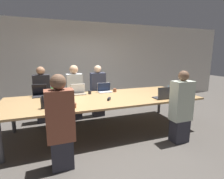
{
  "coord_description": "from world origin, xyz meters",
  "views": [
    {
      "loc": [
        -1.13,
        -3.59,
        1.7
      ],
      "look_at": [
        0.24,
        0.1,
        0.92
      ],
      "focal_mm": 28.0,
      "sensor_mm": 36.0,
      "label": 1
    }
  ],
  "objects_px": {
    "bottle_near_left": "(43,103)",
    "bottle_far_left": "(52,92)",
    "cup_near_left": "(74,105)",
    "person_near_right": "(181,108)",
    "person_far_midleft": "(75,93)",
    "bottle_near_right": "(168,92)",
    "laptop_near_left": "(59,106)",
    "person_far_left": "(43,96)",
    "laptop_far_midleft": "(78,91)",
    "laptop_far_left": "(40,93)",
    "laptop_near_right": "(163,95)",
    "cup_far_midleft": "(90,92)",
    "person_far_center": "(98,92)",
    "cup_far_center": "(115,90)",
    "stapler": "(109,99)",
    "cup_far_left": "(51,94)",
    "laptop_far_center": "(104,89)",
    "person_near_left": "(61,124)"
  },
  "relations": [
    {
      "from": "person_near_left",
      "to": "laptop_far_midleft",
      "type": "distance_m",
      "value": 1.72
    },
    {
      "from": "laptop_near_right",
      "to": "person_far_left",
      "type": "bearing_deg",
      "value": -32.97
    },
    {
      "from": "laptop_far_midleft",
      "to": "laptop_far_left",
      "type": "relative_size",
      "value": 1.1
    },
    {
      "from": "cup_far_center",
      "to": "bottle_far_left",
      "type": "xyz_separation_m",
      "value": [
        -1.52,
        -0.05,
        0.07
      ]
    },
    {
      "from": "person_near_right",
      "to": "cup_far_midleft",
      "type": "bearing_deg",
      "value": -45.9
    },
    {
      "from": "laptop_near_left",
      "to": "person_near_right",
      "type": "height_order",
      "value": "person_near_right"
    },
    {
      "from": "cup_far_midleft",
      "to": "bottle_near_right",
      "type": "height_order",
      "value": "bottle_near_right"
    },
    {
      "from": "person_far_midleft",
      "to": "bottle_near_right",
      "type": "height_order",
      "value": "person_far_midleft"
    },
    {
      "from": "cup_far_center",
      "to": "person_near_right",
      "type": "height_order",
      "value": "person_near_right"
    },
    {
      "from": "person_near_right",
      "to": "cup_near_left",
      "type": "bearing_deg",
      "value": -13.89
    },
    {
      "from": "laptop_far_center",
      "to": "laptop_far_midleft",
      "type": "bearing_deg",
      "value": -178.97
    },
    {
      "from": "cup_far_center",
      "to": "person_far_midleft",
      "type": "height_order",
      "value": "person_far_midleft"
    },
    {
      "from": "bottle_near_right",
      "to": "laptop_near_left",
      "type": "bearing_deg",
      "value": -176.39
    },
    {
      "from": "person_near_left",
      "to": "laptop_far_midleft",
      "type": "height_order",
      "value": "person_near_left"
    },
    {
      "from": "cup_far_center",
      "to": "cup_far_midleft",
      "type": "xyz_separation_m",
      "value": [
        -0.66,
        -0.02,
        0.0
      ]
    },
    {
      "from": "person_near_right",
      "to": "bottle_near_right",
      "type": "xyz_separation_m",
      "value": [
        0.17,
        0.62,
        0.2
      ]
    },
    {
      "from": "laptop_near_left",
      "to": "laptop_far_center",
      "type": "bearing_deg",
      "value": -136.89
    },
    {
      "from": "cup_far_midleft",
      "to": "person_near_left",
      "type": "bearing_deg",
      "value": -117.34
    },
    {
      "from": "cup_near_left",
      "to": "person_near_right",
      "type": "relative_size",
      "value": 0.07
    },
    {
      "from": "bottle_far_left",
      "to": "laptop_far_left",
      "type": "bearing_deg",
      "value": 145.93
    },
    {
      "from": "laptop_near_left",
      "to": "person_near_right",
      "type": "xyz_separation_m",
      "value": [
        2.24,
        -0.47,
        -0.15
      ]
    },
    {
      "from": "person_far_center",
      "to": "stapler",
      "type": "relative_size",
      "value": 9.5
    },
    {
      "from": "person_far_center",
      "to": "bottle_far_left",
      "type": "distance_m",
      "value": 1.35
    },
    {
      "from": "cup_near_left",
      "to": "cup_far_left",
      "type": "bearing_deg",
      "value": 107.89
    },
    {
      "from": "person_near_right",
      "to": "bottle_near_right",
      "type": "height_order",
      "value": "person_near_right"
    },
    {
      "from": "laptop_far_center",
      "to": "laptop_far_left",
      "type": "xyz_separation_m",
      "value": [
        -1.53,
        0.07,
        0.01
      ]
    },
    {
      "from": "person_far_midleft",
      "to": "cup_far_midleft",
      "type": "height_order",
      "value": "person_far_midleft"
    },
    {
      "from": "person_far_midleft",
      "to": "cup_far_left",
      "type": "bearing_deg",
      "value": -149.95
    },
    {
      "from": "bottle_near_left",
      "to": "person_far_left",
      "type": "height_order",
      "value": "person_far_left"
    },
    {
      "from": "laptop_near_left",
      "to": "person_near_left",
      "type": "bearing_deg",
      "value": 88.76
    },
    {
      "from": "bottle_near_left",
      "to": "person_far_left",
      "type": "relative_size",
      "value": 0.16
    },
    {
      "from": "bottle_near_right",
      "to": "stapler",
      "type": "height_order",
      "value": "bottle_near_right"
    },
    {
      "from": "laptop_far_midleft",
      "to": "person_far_center",
      "type": "bearing_deg",
      "value": 35.93
    },
    {
      "from": "cup_near_left",
      "to": "cup_far_left",
      "type": "distance_m",
      "value": 1.2
    },
    {
      "from": "laptop_far_midleft",
      "to": "person_near_right",
      "type": "xyz_separation_m",
      "value": [
        1.72,
        -1.57,
        -0.16
      ]
    },
    {
      "from": "stapler",
      "to": "laptop_near_right",
      "type": "bearing_deg",
      "value": 17.52
    },
    {
      "from": "person_far_left",
      "to": "laptop_near_right",
      "type": "xyz_separation_m",
      "value": [
        2.45,
        -1.59,
        0.16
      ]
    },
    {
      "from": "cup_far_left",
      "to": "laptop_near_right",
      "type": "bearing_deg",
      "value": -27.1
    },
    {
      "from": "stapler",
      "to": "bottle_near_left",
      "type": "bearing_deg",
      "value": -140.05
    },
    {
      "from": "cup_far_center",
      "to": "stapler",
      "type": "xyz_separation_m",
      "value": [
        -0.41,
        -0.73,
        -0.02
      ]
    },
    {
      "from": "cup_near_left",
      "to": "person_near_right",
      "type": "bearing_deg",
      "value": -13.89
    },
    {
      "from": "laptop_far_center",
      "to": "laptop_far_midleft",
      "type": "distance_m",
      "value": 0.67
    },
    {
      "from": "bottle_near_left",
      "to": "stapler",
      "type": "relative_size",
      "value": 1.54
    },
    {
      "from": "laptop_near_left",
      "to": "cup_far_midleft",
      "type": "height_order",
      "value": "laptop_near_left"
    },
    {
      "from": "person_far_center",
      "to": "person_far_midleft",
      "type": "xyz_separation_m",
      "value": [
        -0.65,
        -0.04,
        0.02
      ]
    },
    {
      "from": "laptop_near_left",
      "to": "bottle_near_left",
      "type": "xyz_separation_m",
      "value": [
        -0.25,
        0.15,
        0.03
      ]
    },
    {
      "from": "bottle_near_left",
      "to": "bottle_far_left",
      "type": "distance_m",
      "value": 0.87
    },
    {
      "from": "person_near_left",
      "to": "bottle_far_left",
      "type": "distance_m",
      "value": 1.53
    },
    {
      "from": "person_far_center",
      "to": "cup_far_midleft",
      "type": "height_order",
      "value": "person_far_center"
    },
    {
      "from": "cup_far_midleft",
      "to": "bottle_near_right",
      "type": "bearing_deg",
      "value": -28.51
    }
  ]
}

